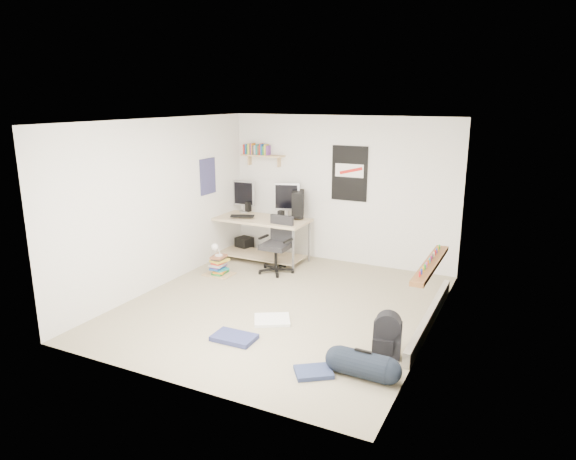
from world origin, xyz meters
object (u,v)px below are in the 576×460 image
at_px(duffel_bag, 363,365).
at_px(book_stack, 219,266).
at_px(office_chair, 276,243).
at_px(backpack, 387,339).
at_px(desk, 259,240).

height_order(duffel_bag, book_stack, duffel_bag).
height_order(office_chair, backpack, office_chair).
distance_m(office_chair, book_stack, 0.99).
bearing_deg(duffel_bag, office_chair, 134.67).
relative_size(desk, office_chair, 1.88).
xyz_separation_m(desk, book_stack, (-0.22, -0.96, -0.21)).
distance_m(desk, backpack, 3.81).
relative_size(office_chair, duffel_bag, 1.69).
bearing_deg(backpack, desk, 131.06).
bearing_deg(office_chair, duffel_bag, -43.36).
bearing_deg(desk, book_stack, -126.91).
bearing_deg(book_stack, desk, 77.14).
bearing_deg(backpack, office_chair, 130.90).
relative_size(desk, backpack, 4.31).
relative_size(desk, duffel_bag, 3.17).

